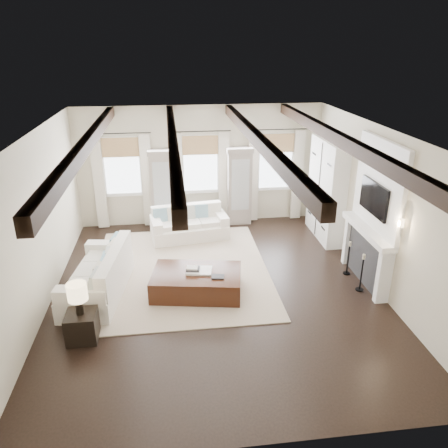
{
  "coord_description": "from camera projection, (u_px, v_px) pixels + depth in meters",
  "views": [
    {
      "loc": [
        -0.82,
        -7.63,
        4.68
      ],
      "look_at": [
        0.25,
        0.73,
        1.15
      ],
      "focal_mm": 35.0,
      "sensor_mm": 36.0,
      "label": 1
    }
  ],
  "objects": [
    {
      "name": "lamp_back",
      "position": [
        161.0,
        192.0,
        11.88
      ],
      "size": [
        0.32,
        0.32,
        0.55
      ],
      "color": "black",
      "rests_on": "side_table_back"
    },
    {
      "name": "room_shell",
      "position": [
        247.0,
        187.0,
        9.06
      ],
      "size": [
        6.54,
        7.54,
        3.22
      ],
      "color": "beige",
      "rests_on": "ground"
    },
    {
      "name": "ground",
      "position": [
        216.0,
        290.0,
        8.89
      ],
      "size": [
        7.5,
        7.5,
        0.0
      ],
      "primitive_type": "plane",
      "color": "black",
      "rests_on": "ground"
    },
    {
      "name": "sofa_left",
      "position": [
        101.0,
        277.0,
        8.63
      ],
      "size": [
        1.28,
        2.3,
        0.94
      ],
      "color": "white",
      "rests_on": "ground"
    },
    {
      "name": "book_loose",
      "position": [
        218.0,
        277.0,
        8.44
      ],
      "size": [
        0.27,
        0.22,
        0.03
      ],
      "primitive_type": "cube",
      "rotation": [
        0.0,
        0.0,
        -0.17
      ],
      "color": "#262628",
      "rests_on": "ottoman"
    },
    {
      "name": "lamp_front",
      "position": [
        77.0,
        294.0,
        7.1
      ],
      "size": [
        0.33,
        0.33,
        0.57
      ],
      "color": "black",
      "rests_on": "side_table_front"
    },
    {
      "name": "book_lower",
      "position": [
        193.0,
        269.0,
        8.65
      ],
      "size": [
        0.29,
        0.24,
        0.04
      ],
      "primitive_type": "cube",
      "rotation": [
        0.0,
        0.0,
        -0.17
      ],
      "color": "#262628",
      "rests_on": "tray"
    },
    {
      "name": "area_rug",
      "position": [
        181.0,
        270.0,
        9.66
      ],
      "size": [
        3.77,
        4.42,
        0.02
      ],
      "primitive_type": "cube",
      "color": "#BFAC96",
      "rests_on": "ground"
    },
    {
      "name": "candlestick_far",
      "position": [
        348.0,
        261.0,
        9.41
      ],
      "size": [
        0.16,
        0.16,
        0.77
      ],
      "color": "black",
      "rests_on": "ground"
    },
    {
      "name": "side_table_back",
      "position": [
        162.0,
        213.0,
        12.13
      ],
      "size": [
        0.35,
        0.35,
        0.53
      ],
      "primitive_type": "cube",
      "color": "black",
      "rests_on": "ground"
    },
    {
      "name": "book_upper",
      "position": [
        192.0,
        268.0,
        8.62
      ],
      "size": [
        0.25,
        0.21,
        0.03
      ],
      "primitive_type": "cube",
      "rotation": [
        0.0,
        0.0,
        -0.17
      ],
      "color": "beige",
      "rests_on": "book_lower"
    },
    {
      "name": "tray",
      "position": [
        199.0,
        271.0,
        8.66
      ],
      "size": [
        0.56,
        0.46,
        0.04
      ],
      "primitive_type": "cube",
      "rotation": [
        0.0,
        0.0,
        -0.17
      ],
      "color": "white",
      "rests_on": "ottoman"
    },
    {
      "name": "ottoman",
      "position": [
        197.0,
        283.0,
        8.72
      ],
      "size": [
        1.91,
        1.38,
        0.46
      ],
      "primitive_type": "cube",
      "rotation": [
        0.0,
        0.0,
        -0.17
      ],
      "color": "black",
      "rests_on": "ground"
    },
    {
      "name": "candlestick_near",
      "position": [
        361.0,
        275.0,
        8.77
      ],
      "size": [
        0.16,
        0.16,
        0.81
      ],
      "color": "black",
      "rests_on": "ground"
    },
    {
      "name": "side_table_front",
      "position": [
        82.0,
        326.0,
        7.35
      ],
      "size": [
        0.5,
        0.5,
        0.5
      ],
      "primitive_type": "cube",
      "color": "black",
      "rests_on": "ground"
    },
    {
      "name": "sofa_back",
      "position": [
        189.0,
        225.0,
        11.18
      ],
      "size": [
        2.01,
        1.12,
        0.82
      ],
      "color": "white",
      "rests_on": "ground"
    }
  ]
}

